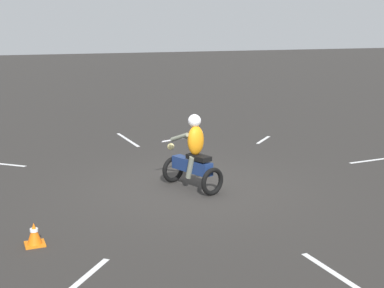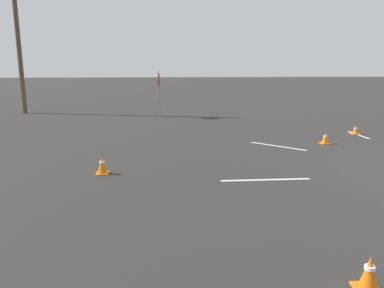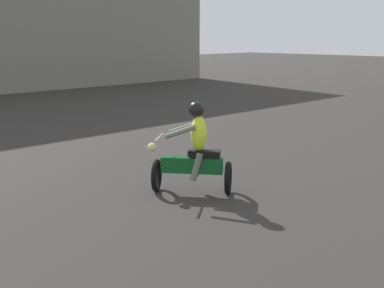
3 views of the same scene
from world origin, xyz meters
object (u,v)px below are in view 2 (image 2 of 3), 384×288
object	(u,v)px
traffic_cone_near_right	(369,274)
traffic_cone_mid_left	(355,130)
traffic_cone_near_left	(102,165)
traffic_cone_far_right	(325,139)
utility_pole_near	(17,31)
stop_sign	(159,85)

from	to	relation	value
traffic_cone_near_right	traffic_cone_mid_left	xyz separation A→B (m)	(9.96, -4.86, -0.06)
traffic_cone_near_left	traffic_cone_far_right	bearing A→B (deg)	-66.36
traffic_cone_near_left	utility_pole_near	size ratio (longest dim) A/B	0.05
traffic_cone_near_left	traffic_cone_far_right	xyz separation A→B (m)	(3.11, -7.10, -0.04)
traffic_cone_near_right	traffic_cone_mid_left	distance (m)	11.08
traffic_cone_mid_left	stop_sign	bearing A→B (deg)	56.91
traffic_cone_near_left	traffic_cone_mid_left	world-z (taller)	traffic_cone_near_left
traffic_cone_mid_left	traffic_cone_far_right	xyz separation A→B (m)	(-1.62, 1.90, 0.02)
traffic_cone_mid_left	utility_pole_near	distance (m)	17.28
stop_sign	utility_pole_near	xyz separation A→B (m)	(2.01, 7.43, 2.71)
traffic_cone_near_left	traffic_cone_near_right	xyz separation A→B (m)	(-5.23, -4.14, 0.00)
traffic_cone_near_right	traffic_cone_far_right	world-z (taller)	traffic_cone_near_right
traffic_cone_near_left	utility_pole_near	world-z (taller)	utility_pole_near
traffic_cone_near_left	traffic_cone_near_right	bearing A→B (deg)	-141.62
traffic_cone_near_left	traffic_cone_mid_left	xyz separation A→B (m)	(4.73, -9.00, -0.06)
traffic_cone_near_left	utility_pole_near	xyz separation A→B (m)	(11.81, 6.20, 4.13)
traffic_cone_near_right	stop_sign	bearing A→B (deg)	10.97
traffic_cone_near_left	utility_pole_near	bearing A→B (deg)	27.69
traffic_cone_near_left	traffic_cone_mid_left	size ratio (longest dim) A/B	1.34
traffic_cone_near_right	traffic_cone_near_left	bearing A→B (deg)	38.38
traffic_cone_near_left	stop_sign	bearing A→B (deg)	-7.14
traffic_cone_near_right	utility_pole_near	distance (m)	20.35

